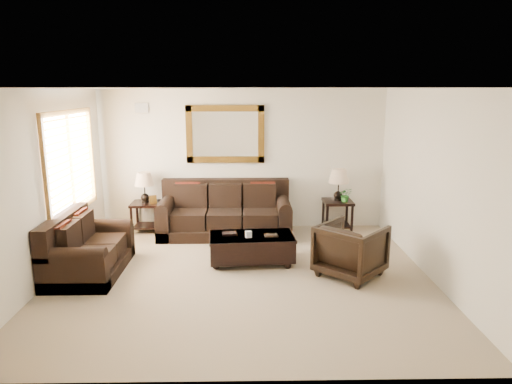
{
  "coord_description": "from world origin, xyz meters",
  "views": [
    {
      "loc": [
        0.1,
        -6.3,
        2.68
      ],
      "look_at": [
        0.23,
        0.6,
        1.13
      ],
      "focal_mm": 32.0,
      "sensor_mm": 36.0,
      "label": 1
    }
  ],
  "objects_px": {
    "loveseat": "(86,252)",
    "end_table_left": "(145,193)",
    "sofa": "(225,215)",
    "end_table_right": "(338,191)",
    "coffee_table": "(252,246)",
    "armchair": "(351,248)"
  },
  "relations": [
    {
      "from": "end_table_right",
      "to": "armchair",
      "type": "height_order",
      "value": "end_table_right"
    },
    {
      "from": "loveseat",
      "to": "coffee_table",
      "type": "xyz_separation_m",
      "value": [
        2.48,
        0.36,
        -0.05
      ]
    },
    {
      "from": "sofa",
      "to": "armchair",
      "type": "bearing_deg",
      "value": -46.45
    },
    {
      "from": "end_table_right",
      "to": "sofa",
      "type": "bearing_deg",
      "value": -175.65
    },
    {
      "from": "coffee_table",
      "to": "armchair",
      "type": "xyz_separation_m",
      "value": [
        1.45,
        -0.54,
        0.15
      ]
    },
    {
      "from": "end_table_left",
      "to": "coffee_table",
      "type": "height_order",
      "value": "end_table_left"
    },
    {
      "from": "sofa",
      "to": "loveseat",
      "type": "relative_size",
      "value": 1.54
    },
    {
      "from": "sofa",
      "to": "end_table_left",
      "type": "xyz_separation_m",
      "value": [
        -1.53,
        0.18,
        0.39
      ]
    },
    {
      "from": "coffee_table",
      "to": "armchair",
      "type": "height_order",
      "value": "armchair"
    },
    {
      "from": "end_table_left",
      "to": "end_table_right",
      "type": "xyz_separation_m",
      "value": [
        3.7,
        -0.01,
        0.03
      ]
    },
    {
      "from": "sofa",
      "to": "end_table_left",
      "type": "height_order",
      "value": "end_table_left"
    },
    {
      "from": "loveseat",
      "to": "end_table_left",
      "type": "height_order",
      "value": "end_table_left"
    },
    {
      "from": "end_table_right",
      "to": "coffee_table",
      "type": "xyz_separation_m",
      "value": [
        -1.68,
        -1.66,
        -0.51
      ]
    },
    {
      "from": "sofa",
      "to": "end_table_right",
      "type": "height_order",
      "value": "end_table_right"
    },
    {
      "from": "sofa",
      "to": "coffee_table",
      "type": "bearing_deg",
      "value": -71.98
    },
    {
      "from": "sofa",
      "to": "end_table_left",
      "type": "bearing_deg",
      "value": 173.47
    },
    {
      "from": "armchair",
      "to": "loveseat",
      "type": "bearing_deg",
      "value": 40.44
    },
    {
      "from": "coffee_table",
      "to": "armchair",
      "type": "bearing_deg",
      "value": -24.76
    },
    {
      "from": "loveseat",
      "to": "coffee_table",
      "type": "relative_size",
      "value": 1.15
    },
    {
      "from": "sofa",
      "to": "end_table_left",
      "type": "distance_m",
      "value": 1.59
    },
    {
      "from": "loveseat",
      "to": "end_table_right",
      "type": "xyz_separation_m",
      "value": [
        4.15,
        2.02,
        0.46
      ]
    },
    {
      "from": "loveseat",
      "to": "end_table_right",
      "type": "relative_size",
      "value": 1.31
    }
  ]
}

